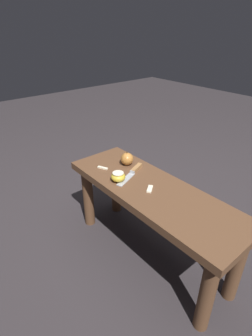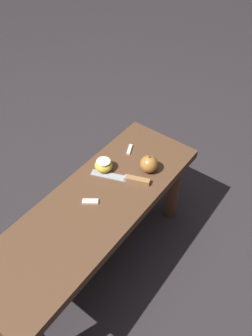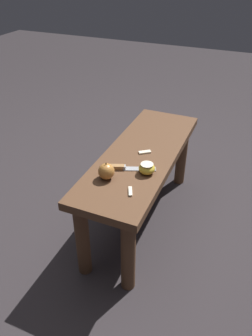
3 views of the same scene
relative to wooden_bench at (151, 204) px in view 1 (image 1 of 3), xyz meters
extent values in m
plane|color=#2D282B|center=(0.00, 0.00, -0.35)|extent=(8.00, 8.00, 0.00)
cube|color=brown|center=(0.00, 0.00, 0.07)|extent=(1.00, 0.34, 0.04)
cylinder|color=brown|center=(-0.44, -0.11, -0.15)|extent=(0.06, 0.06, 0.41)
cylinder|color=brown|center=(0.44, -0.11, -0.15)|extent=(0.06, 0.06, 0.41)
cylinder|color=brown|center=(-0.44, 0.11, -0.15)|extent=(0.06, 0.06, 0.41)
cylinder|color=brown|center=(0.44, 0.11, -0.15)|extent=(0.06, 0.06, 0.41)
cube|color=#9EA0A5|center=(-0.15, -0.05, 0.10)|extent=(0.08, 0.15, 0.00)
cube|color=#9EA0A5|center=(-0.17, 0.02, 0.10)|extent=(0.03, 0.02, 0.02)
cube|color=#9E7042|center=(-0.19, 0.07, 0.10)|extent=(0.06, 0.10, 0.02)
sphere|color=#B27233|center=(-0.27, 0.06, 0.13)|extent=(0.07, 0.07, 0.07)
cylinder|color=#4C3319|center=(-0.27, 0.06, 0.17)|extent=(0.01, 0.01, 0.01)
ellipsoid|color=gold|center=(-0.16, -0.09, 0.12)|extent=(0.07, 0.07, 0.05)
cylinder|color=beige|center=(-0.16, -0.09, 0.14)|extent=(0.06, 0.06, 0.00)
cube|color=beige|center=(-0.32, -0.07, 0.10)|extent=(0.06, 0.04, 0.01)
cube|color=beige|center=(0.00, -0.02, 0.10)|extent=(0.05, 0.06, 0.01)
camera|label=1|loc=(0.75, -0.80, 0.81)|focal=28.00mm
camera|label=2|loc=(0.53, 0.56, 1.08)|focal=35.00mm
camera|label=3|loc=(-1.33, -0.48, 0.95)|focal=35.00mm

